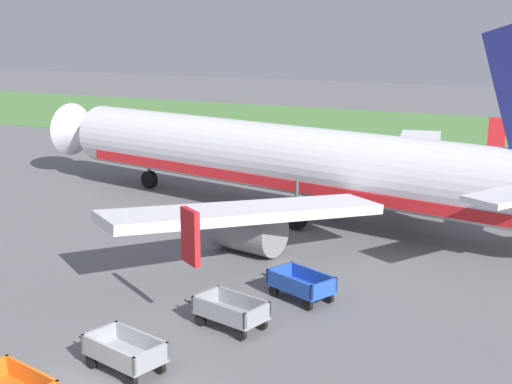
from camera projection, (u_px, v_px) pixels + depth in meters
The scene contains 5 objects.
grass_strip at pixel (455, 133), 69.35m from camera, with size 220.00×28.00×0.06m, color #518442.
airplane at pixel (297, 162), 39.13m from camera, with size 37.42×30.25×11.34m.
baggage_cart_third_in_row at pixel (125, 352), 22.02m from camera, with size 3.62×2.00×1.07m.
baggage_cart_fourth_in_row at pixel (231, 312), 25.14m from camera, with size 3.62×1.99×1.07m.
baggage_cart_far_end at pixel (301, 285), 27.70m from camera, with size 3.55×2.29×1.07m.
Camera 1 is at (12.07, -15.42, 10.46)m, focal length 50.47 mm.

